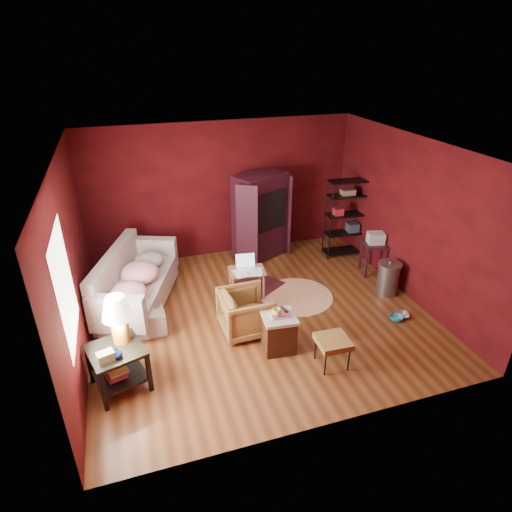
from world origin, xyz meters
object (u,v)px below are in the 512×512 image
(armchair, at_px, (246,311))
(tv_armoire, at_px, (261,215))
(side_table, at_px, (117,335))
(wire_shelving, at_px, (346,215))
(sofa, at_px, (136,287))
(laptop_desk, at_px, (247,273))
(hamper, at_px, (279,331))

(armchair, height_order, tv_armoire, tv_armoire)
(side_table, height_order, wire_shelving, wire_shelving)
(sofa, bearing_deg, tv_armoire, -64.17)
(laptop_desk, relative_size, wire_shelving, 0.47)
(laptop_desk, distance_m, wire_shelving, 2.69)
(side_table, relative_size, hamper, 1.94)
(laptop_desk, xyz_separation_m, wire_shelving, (2.47, 0.99, 0.43))
(hamper, height_order, wire_shelving, wire_shelving)
(side_table, bearing_deg, sofa, 80.49)
(side_table, distance_m, wire_shelving, 5.34)
(side_table, xyz_separation_m, wire_shelving, (4.68, 2.57, 0.12))
(sofa, xyz_separation_m, side_table, (-0.31, -1.82, 0.39))
(sofa, relative_size, side_table, 1.55)
(sofa, relative_size, tv_armoire, 1.13)
(side_table, distance_m, laptop_desk, 2.74)
(laptop_desk, height_order, tv_armoire, tv_armoire)
(side_table, relative_size, tv_armoire, 0.73)
(wire_shelving, bearing_deg, tv_armoire, 169.47)
(side_table, distance_m, hamper, 2.29)
(tv_armoire, bearing_deg, wire_shelving, -39.04)
(sofa, xyz_separation_m, hamper, (1.94, -1.80, -0.09))
(hamper, distance_m, tv_armoire, 3.16)
(side_table, height_order, laptop_desk, side_table)
(armchair, bearing_deg, side_table, 106.02)
(armchair, bearing_deg, hamper, -149.93)
(sofa, distance_m, laptop_desk, 1.92)
(sofa, height_order, hamper, sofa)
(armchair, height_order, wire_shelving, wire_shelving)
(sofa, bearing_deg, side_table, 171.74)
(tv_armoire, distance_m, wire_shelving, 1.78)
(tv_armoire, relative_size, wire_shelving, 1.09)
(hamper, distance_m, wire_shelving, 3.58)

